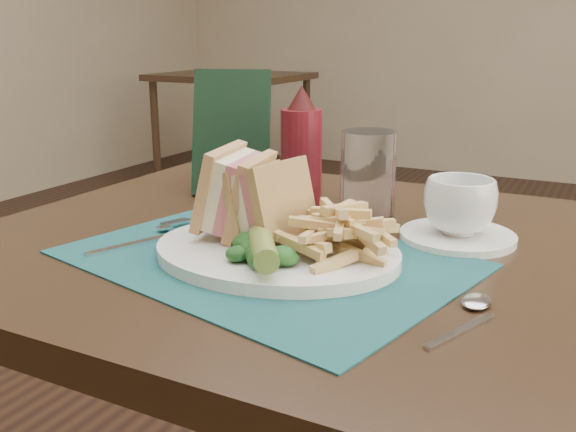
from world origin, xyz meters
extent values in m
plane|color=tan|center=(0.00, 3.50, 0.00)|extent=(6.00, 0.00, 6.00)
cube|color=#174C4C|center=(-0.02, -0.60, 0.75)|extent=(0.52, 0.42, 0.00)
cylinder|color=olive|center=(0.01, -0.65, 0.79)|extent=(0.09, 0.12, 0.03)
cylinder|color=white|center=(0.17, -0.42, 0.76)|extent=(0.15, 0.15, 0.01)
imported|color=white|center=(0.17, -0.42, 0.80)|extent=(0.13, 0.13, 0.07)
cylinder|color=white|center=(0.03, -0.39, 0.81)|extent=(0.10, 0.10, 0.13)
cube|color=black|center=(-0.23, -0.33, 0.85)|extent=(0.15, 0.12, 0.20)
camera|label=1|loc=(0.34, -1.23, 1.01)|focal=40.00mm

